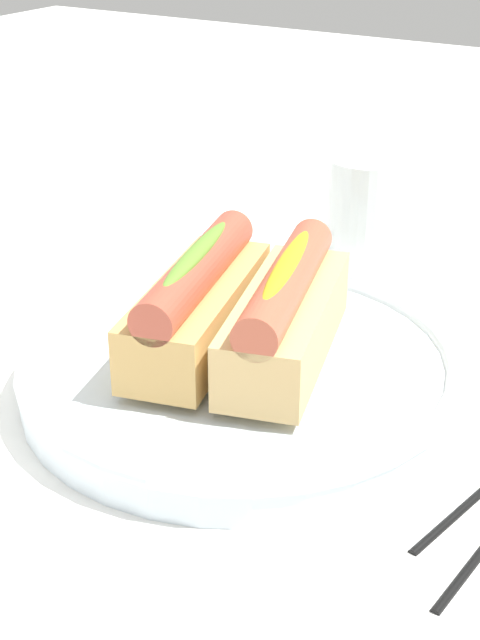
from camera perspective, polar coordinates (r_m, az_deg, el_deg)
ground_plane at (r=0.60m, az=-0.38°, el=-3.77°), size 2.40×2.40×0.00m
serving_bowl at (r=0.58m, az=-0.00°, el=-3.00°), size 0.27×0.27×0.03m
hotdog_front at (r=0.55m, az=2.70°, el=0.30°), size 0.16×0.09×0.06m
hotdog_back at (r=0.57m, az=-2.62°, el=1.13°), size 0.16×0.08×0.06m
water_glass at (r=0.76m, az=7.78°, el=6.29°), size 0.07×0.07×0.09m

